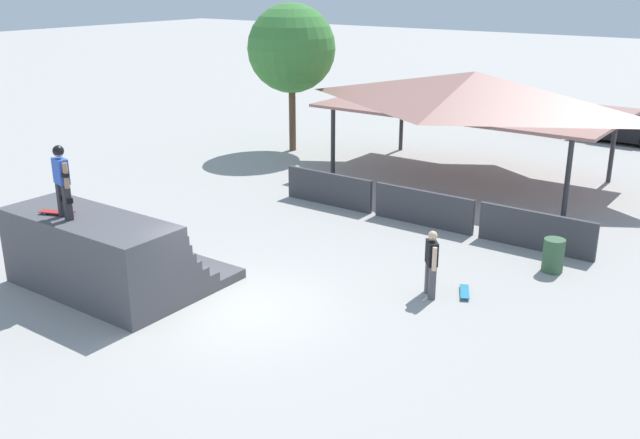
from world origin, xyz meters
name	(u,v)px	position (x,y,z in m)	size (l,w,h in m)	color
ground_plane	(239,309)	(0.00, 0.00, 0.00)	(160.00, 160.00, 0.00)	#A3A09B
quarter_pipe_ramp	(105,256)	(-3.31, -0.93, 0.80)	(4.55, 3.52, 1.84)	#4C4C51
skater_on_deck	(61,177)	(-3.66, -1.58, 2.80)	(0.72, 0.32, 1.66)	#2D2D33
skateboard_on_deck	(58,212)	(-4.00, -1.55, 1.90)	(0.85, 0.50, 0.09)	blue
bystander_walking	(431,260)	(3.08, 3.10, 0.88)	(0.49, 0.55, 1.58)	#4C4C51
skateboard_on_ground	(465,292)	(3.71, 3.61, 0.06)	(0.54, 0.82, 0.09)	blue
barrier_fence	(423,208)	(0.63, 7.36, 0.53)	(9.93, 0.12, 1.05)	#3D3D42
pavilion_shelter	(474,91)	(-0.40, 12.83, 3.17)	(9.97, 5.90, 3.84)	#2D2D33
tree_beside_pavilion	(291,48)	(-8.31, 12.66, 4.18)	(3.56, 3.56, 5.98)	brown
trash_bin	(553,255)	(4.89, 6.15, 0.42)	(0.52, 0.52, 0.85)	#385B3D
parked_car_red	(555,118)	(-0.66, 22.91, 0.60)	(4.61, 2.04, 1.27)	red
parked_car_black	(622,129)	(2.54, 22.31, 0.60)	(4.31, 1.99, 1.27)	black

